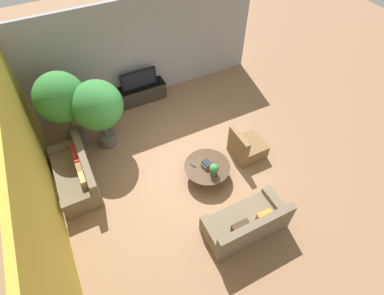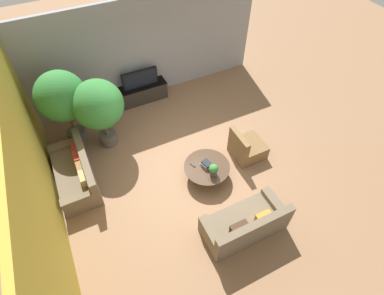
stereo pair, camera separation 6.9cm
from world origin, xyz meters
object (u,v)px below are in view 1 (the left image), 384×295
Objects in this scene: couch_by_wall at (77,174)px; potted_plant_tabletop at (214,169)px; armchair_wicker at (246,147)px; potted_palm_corner at (98,107)px; media_console at (141,93)px; potted_palm_tall at (61,99)px; television at (139,79)px; coffee_table at (207,169)px; couch_near_entry at (246,224)px.

potted_plant_tabletop is at bearing 62.27° from couch_by_wall.
couch_by_wall is 2.23× the size of armchair_wicker.
potted_palm_corner is 6.09× the size of potted_plant_tabletop.
potted_palm_tall is (-2.19, -0.81, 1.18)m from media_console.
armchair_wicker is at bearing -63.34° from television.
coffee_table is 0.52× the size of potted_palm_tall.
potted_plant_tabletop is at bearing 109.11° from armchair_wicker.
potted_plant_tabletop is at bearing -52.12° from potted_palm_corner.
couch_near_entry is at bearing 45.16° from couch_by_wall.
television reaches higher than couch_near_entry.
potted_palm_tall reaches higher than potted_palm_corner.
television is at bearing -90.00° from media_console.
potted_palm_corner reaches higher than television.
potted_plant_tabletop is at bearing -85.13° from coffee_table.
potted_palm_corner is (-1.46, -1.32, 1.05)m from media_console.
couch_near_entry is at bearing -58.51° from potted_palm_tall.
media_console is 2.62m from potted_palm_tall.
potted_palm_tall reaches higher than couch_by_wall.
potted_plant_tabletop is (2.92, -1.53, 0.27)m from couch_by_wall.
couch_near_entry is at bearing -63.36° from potted_palm_corner.
media_console is at bearing 90.00° from television.
television is 3.36m from couch_by_wall.
potted_palm_tall is (-2.19, -0.81, 0.66)m from television.
media_console is 0.77× the size of potted_palm_corner.
couch_near_entry is (0.04, -1.66, 0.01)m from coffee_table.
coffee_table is at bearing -49.17° from potted_palm_corner.
potted_palm_tall is at bearing 168.82° from couch_by_wall.
television is at bearing 26.66° from armchair_wicker.
television is 2.43m from potted_palm_tall.
couch_by_wall is 1.08× the size of couch_near_entry.
coffee_table is 1.30× the size of armchair_wicker.
armchair_wicker is 1.33m from potted_plant_tabletop.
television is at bearing 131.96° from couch_by_wall.
armchair_wicker is (1.25, 0.16, -0.00)m from coffee_table.
television is at bearing 42.08° from potted_palm_corner.
potted_plant_tabletop reaches higher than coffee_table.
couch_by_wall is at bearing 75.04° from armchair_wicker.
potted_palm_tall is 6.58× the size of potted_plant_tabletop.
couch_by_wall is at bearing -101.18° from potted_palm_tall.
armchair_wicker is at bearing -63.35° from media_console.
potted_palm_tall is at bearing 145.37° from potted_palm_corner.
television is 2.03m from potted_palm_corner.
armchair_wicker reaches higher than coffee_table.
media_console is at bearing -84.82° from couch_near_entry.
media_console is at bearing 42.12° from potted_palm_corner.
media_console is 3.80m from potted_plant_tabletop.
armchair_wicker is 0.43× the size of potted_palm_corner.
armchair_wicker is 2.64× the size of potted_plant_tabletop.
potted_palm_tall reaches higher than coffee_table.
couch_by_wall is at bearing -138.04° from television.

